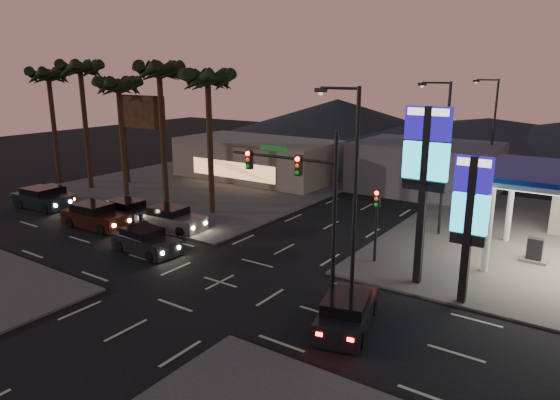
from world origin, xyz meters
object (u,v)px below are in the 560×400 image
Objects in this scene: pylon_sign_short at (470,208)px; car_lane_a_rear at (42,199)px; suv_station at (347,312)px; car_lane_a_front at (145,241)px; car_lane_b_front at (171,219)px; traffic_signal_mast at (303,186)px; car_lane_b_mid at (129,211)px; pylon_sign_tall at (425,161)px; car_lane_a_mid at (96,216)px; car_lane_b_rear at (52,196)px.

car_lane_a_rear is (-32.31, -1.40, -3.90)m from pylon_sign_short.
car_lane_a_rear is at bearing 172.83° from suv_station.
pylon_sign_short is 18.44m from car_lane_a_front.
car_lane_a_rear is 1.03× the size of car_lane_b_front.
car_lane_a_front is 0.94× the size of car_lane_b_front.
traffic_signal_mast is 17.28m from car_lane_b_mid.
car_lane_a_mid is at bearing -171.77° from pylon_sign_tall.
car_lane_b_mid is at bearing 2.29° from car_lane_b_rear.
pylon_sign_tall is at bearing 16.98° from car_lane_a_front.
car_lane_b_mid is at bearing -176.05° from car_lane_b_front.
car_lane_b_mid is 9.16m from car_lane_b_rear.
car_lane_b_front reaches higher than car_lane_b_mid.
car_lane_a_front is (-10.40, -1.11, -4.53)m from traffic_signal_mast.
traffic_signal_mast reaches higher than car_lane_a_front.
suv_station reaches higher than car_lane_a_front.
car_lane_a_mid is at bearing -174.93° from pylon_sign_short.
pylon_sign_tall is 1.29× the size of pylon_sign_short.
pylon_sign_tall is at bearing 8.23° from car_lane_a_mid.
traffic_signal_mast is at bearing -5.13° from car_lane_b_rear.
car_lane_a_mid reaches higher than car_lane_b_mid.
car_lane_b_mid is 1.05× the size of car_lane_b_rear.
car_lane_b_front reaches higher than suv_station.
suv_station is at bearing -98.82° from pylon_sign_tall.
traffic_signal_mast is (-4.74, -3.51, -1.17)m from pylon_sign_tall.
car_lane_b_rear is (-30.36, -1.21, -5.72)m from pylon_sign_tall.
car_lane_a_mid is at bearing -5.52° from car_lane_a_rear.
pylon_sign_short is at bearing 19.13° from traffic_signal_mast.
car_lane_a_mid is 1.08× the size of suv_station.
car_lane_b_front is (-17.14, -0.57, -5.66)m from pylon_sign_tall.
pylon_sign_short is 24.03m from car_lane_b_mid.
car_lane_a_front is 0.96× the size of suv_station.
car_lane_b_mid is (-16.46, 2.67, -4.52)m from traffic_signal_mast.
traffic_signal_mast is 1.71× the size of car_lane_a_front.
pylon_sign_short is 0.88× the size of traffic_signal_mast.
pylon_sign_tall is 22.84m from car_lane_a_mid.
car_lane_a_rear is (-25.06, 1.11, -4.47)m from traffic_signal_mast.
car_lane_a_rear is at bearing 171.40° from car_lane_a_front.
car_lane_a_rear is (-29.81, -2.40, -5.64)m from pylon_sign_tall.
car_lane_b_rear is at bearing -179.63° from pylon_sign_short.
pylon_sign_tall is 1.89× the size of car_lane_b_mid.
traffic_signal_mast is 6.43m from suv_station.
car_lane_a_front is 14.27m from suv_station.
car_lane_b_front is (-2.00, 4.06, 0.04)m from car_lane_a_front.
car_lane_b_rear is (-8.45, 1.96, -0.10)m from car_lane_a_mid.
pylon_sign_tall is at bearing 4.61° from car_lane_a_rear.
pylon_sign_tall is 1.99× the size of car_lane_b_rear.
car_lane_a_front is 0.91× the size of car_lane_a_rear.
car_lane_a_mid is at bearing 178.85° from traffic_signal_mast.
car_lane_b_mid is 0.98× the size of suv_station.
car_lane_b_rear is at bearing 166.97° from car_lane_a_mid.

